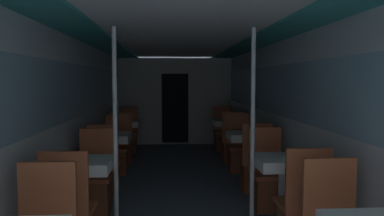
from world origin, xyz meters
The scene contains 22 objects.
wall_left centered at (-1.38, 3.75, 1.10)m, with size 0.05×10.30×2.08m.
wall_right centered at (1.38, 3.75, 1.10)m, with size 0.05×10.30×2.08m.
ceiling_panel centered at (0.00, 3.75, 2.12)m, with size 2.77×10.30×0.07m.
bulkhead_far centered at (0.00, 7.91, 1.03)m, with size 2.71×0.09×2.08m.
dining_table_left_1 centered at (-1.02, 2.66, 0.64)m, with size 0.56×0.56×0.74m.
chair_left_far_1 centered at (-1.02, 3.23, 0.29)m, with size 0.40×0.40×0.97m.
support_pole_left_1 centered at (-0.70, 2.66, 1.04)m, with size 0.05×0.05×2.08m.
dining_table_left_2 centered at (-1.02, 4.51, 0.64)m, with size 0.56×0.56×0.74m.
chair_left_near_2 centered at (-1.02, 3.94, 0.29)m, with size 0.40×0.40×0.97m.
chair_left_far_2 centered at (-1.02, 5.08, 0.29)m, with size 0.40×0.40×0.97m.
dining_table_left_3 centered at (-1.02, 6.36, 0.64)m, with size 0.56×0.56×0.74m.
chair_left_near_3 centered at (-1.02, 5.79, 0.29)m, with size 0.40×0.40×0.97m.
chair_left_far_3 centered at (-1.02, 6.93, 0.29)m, with size 0.40×0.40×0.97m.
dining_table_right_1 centered at (1.02, 2.66, 0.64)m, with size 0.56×0.56×0.74m.
chair_right_far_1 centered at (1.02, 3.23, 0.29)m, with size 0.40×0.40×0.97m.
support_pole_right_1 centered at (0.70, 2.66, 1.04)m, with size 0.05×0.05×2.08m.
dining_table_right_2 centered at (1.02, 4.51, 0.64)m, with size 0.56×0.56×0.74m.
chair_right_near_2 centered at (1.02, 3.94, 0.29)m, with size 0.40×0.40×0.97m.
chair_right_far_2 centered at (1.02, 5.08, 0.29)m, with size 0.40×0.40×0.97m.
dining_table_right_3 centered at (1.02, 6.36, 0.64)m, with size 0.56×0.56×0.74m.
chair_right_near_3 centered at (1.02, 5.79, 0.29)m, with size 0.40×0.40×0.97m.
chair_right_far_3 centered at (1.02, 6.93, 0.29)m, with size 0.40×0.40×0.97m.
Camera 1 is at (-0.17, -1.12, 1.54)m, focal length 35.00 mm.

